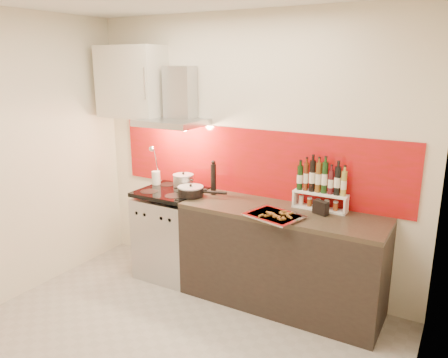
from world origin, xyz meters
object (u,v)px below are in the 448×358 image
Objects in this scene: range_stove at (172,234)px; stock_pot at (183,182)px; saute_pan at (191,191)px; counter at (281,258)px; baking_tray at (275,216)px; pepper_mill at (213,178)px.

stock_pot is at bearing 42.46° from range_stove.
saute_pan is (0.29, -0.05, 0.51)m from range_stove.
range_stove is 1.20m from counter.
range_stove is 1.32m from baking_tray.
stock_pot reaches higher than saute_pan.
saute_pan is at bearing -9.68° from range_stove.
stock_pot is 0.41× the size of baking_tray.
saute_pan is 0.24m from pepper_mill.
counter is 5.28× the size of pepper_mill.
baking_tray is (0.78, -0.31, -0.15)m from pepper_mill.
baking_tray is (1.12, -0.29, -0.07)m from stock_pot.
counter is 0.99m from pepper_mill.
stock_pot is (-1.10, 0.08, 0.54)m from counter.
saute_pan is 0.92× the size of baking_tray.
pepper_mill reaches higher than range_stove.
counter is at bearing 0.23° from range_stove.
range_stove is at bearing 170.32° from saute_pan.
counter is 8.72× the size of stock_pot.
pepper_mill reaches higher than stock_pot.
stock_pot is at bearing 165.64° from baking_tray.
counter is at bearing 93.62° from baking_tray.
pepper_mill is (-0.76, 0.11, 0.61)m from counter.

